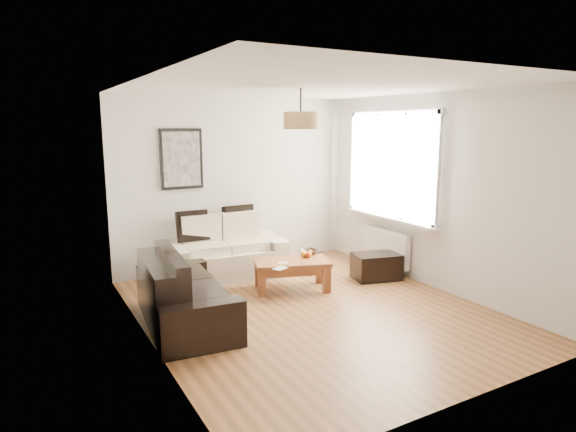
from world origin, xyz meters
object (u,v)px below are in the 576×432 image
loveseat_cream (224,248)px  coffee_table (292,275)px  ottoman (376,266)px  sofa_leather (185,291)px

loveseat_cream → coffee_table: size_ratio=1.71×
ottoman → sofa_leather: bearing=-175.6°
loveseat_cream → ottoman: 2.21m
sofa_leather → ottoman: bearing=-80.3°
loveseat_cream → sofa_leather: loveseat_cream is taller
loveseat_cream → coffee_table: bearing=-55.9°
sofa_leather → ottoman: sofa_leather is taller
loveseat_cream → sofa_leather: bearing=-121.8°
ottoman → coffee_table: bearing=171.4°
sofa_leather → ottoman: 2.89m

